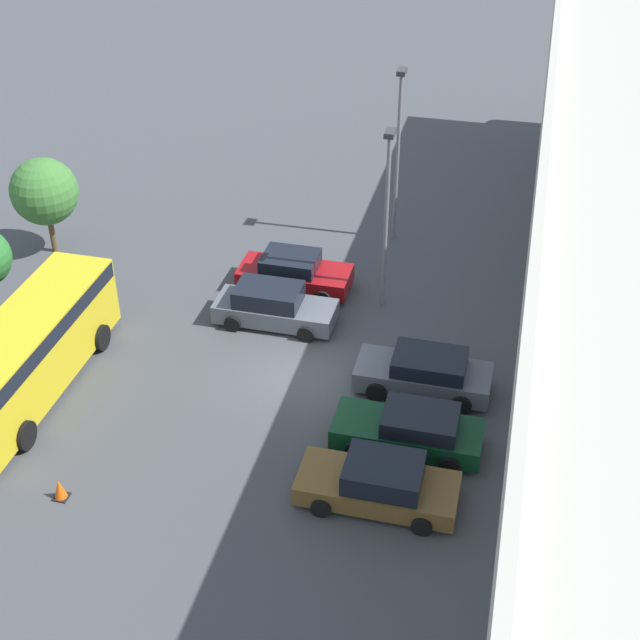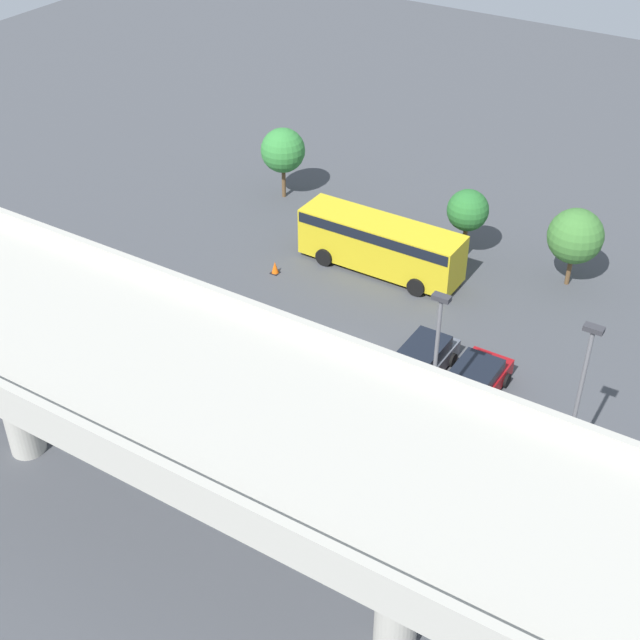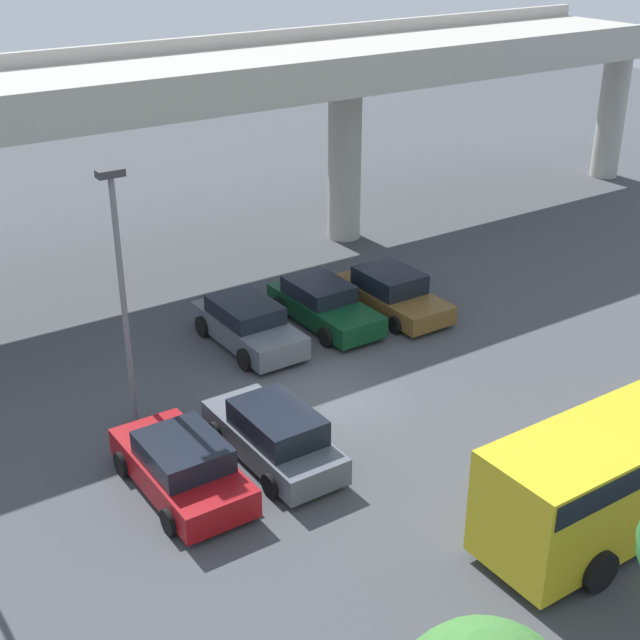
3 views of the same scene
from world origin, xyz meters
name	(u,v)px [view 3 (image 3 of 3)]	position (x,y,z in m)	size (l,w,h in m)	color
ground_plane	(326,398)	(0.00, 0.00, 0.00)	(109.20, 109.20, 0.00)	#424449
highway_overpass	(152,100)	(0.00, 11.08, 6.90)	(52.37, 7.86, 8.37)	#ADAAA0
parked_car_0	(182,466)	(-5.52, -1.75, 0.71)	(2.22, 4.53, 1.52)	maroon
parked_car_1	(274,435)	(-2.91, -1.85, 0.74)	(2.06, 4.63, 1.57)	#515660
parked_car_2	(248,324)	(-0.15, 4.37, 0.73)	(2.15, 4.63, 1.50)	#515660
parked_car_3	(323,304)	(2.85, 4.36, 0.69)	(2.11, 4.74, 1.45)	#0C381E
parked_car_4	(391,293)	(5.42, 3.84, 0.69)	(2.20, 4.76, 1.50)	brown
lamp_post_near_aisle	(121,280)	(-5.19, 1.98, 4.33)	(0.70, 0.35, 7.31)	slate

